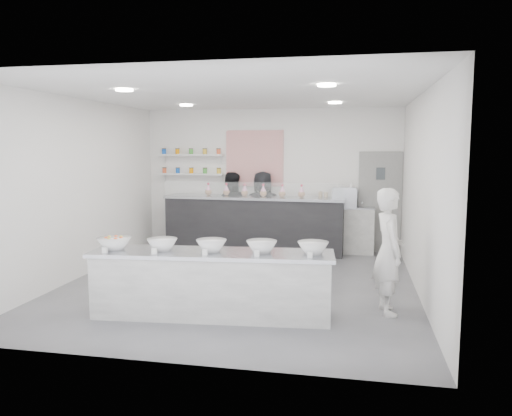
{
  "coord_description": "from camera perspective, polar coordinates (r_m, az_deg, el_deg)",
  "views": [
    {
      "loc": [
        1.79,
        -7.6,
        2.2
      ],
      "look_at": [
        0.19,
        0.4,
        1.19
      ],
      "focal_mm": 35.0,
      "sensor_mm": 36.0,
      "label": 1
    }
  ],
  "objects": [
    {
      "name": "right_wall",
      "position": [
        7.69,
        18.41,
        1.45
      ],
      "size": [
        0.0,
        6.0,
        6.0
      ],
      "primitive_type": "plane",
      "rotation": [
        1.57,
        0.0,
        -1.57
      ],
      "color": "white",
      "rests_on": "floor"
    },
    {
      "name": "cookie_bags",
      "position": [
        10.39,
        -0.24,
        2.06
      ],
      "size": [
        2.15,
        0.22,
        0.26
      ],
      "primitive_type": null,
      "rotation": [
        0.0,
        0.0,
        -0.04
      ],
      "color": "#FF9DD4",
      "rests_on": "back_bar"
    },
    {
      "name": "woman_prep",
      "position": [
        6.79,
        14.92,
        -4.81
      ],
      "size": [
        0.52,
        0.68,
        1.67
      ],
      "primitive_type": "imported",
      "rotation": [
        0.0,
        0.0,
        1.78
      ],
      "color": "silver",
      "rests_on": "floor"
    },
    {
      "name": "downlight_1",
      "position": [
        6.66,
        8.08,
        13.7
      ],
      "size": [
        0.24,
        0.24,
        0.02
      ],
      "primitive_type": "cylinder",
      "color": "white",
      "rests_on": "ceiling"
    },
    {
      "name": "cup_stacks",
      "position": [
        10.45,
        7.7,
        1.03
      ],
      "size": [
        0.24,
        0.24,
        0.3
      ],
      "primitive_type": null,
      "color": "tan",
      "rests_on": "espresso_ledge"
    },
    {
      "name": "downlight_3",
      "position": [
        9.24,
        9.01,
        11.79
      ],
      "size": [
        0.24,
        0.24,
        0.02
      ],
      "primitive_type": "cylinder",
      "color": "white",
      "rests_on": "ceiling"
    },
    {
      "name": "back_bar",
      "position": [
        10.48,
        -0.24,
        -1.84
      ],
      "size": [
        3.8,
        0.83,
        1.17
      ],
      "primitive_type": "cube",
      "rotation": [
        0.0,
        0.0,
        -0.04
      ],
      "color": "black",
      "rests_on": "floor"
    },
    {
      "name": "ceiling",
      "position": [
        7.85,
        -2.01,
        12.88
      ],
      "size": [
        6.0,
        6.0,
        0.0
      ],
      "primitive_type": "plane",
      "rotation": [
        3.14,
        0.0,
        0.0
      ],
      "color": "white",
      "rests_on": "floor"
    },
    {
      "name": "back_wall",
      "position": [
        10.77,
        1.69,
        3.29
      ],
      "size": [
        5.5,
        0.0,
        5.5
      ],
      "primitive_type": "plane",
      "rotation": [
        1.57,
        0.0,
        0.0
      ],
      "color": "white",
      "rests_on": "floor"
    },
    {
      "name": "staff_right",
      "position": [
        10.66,
        0.78,
        -0.29
      ],
      "size": [
        0.88,
        0.63,
        1.69
      ],
      "primitive_type": "imported",
      "rotation": [
        0.0,
        0.0,
        3.26
      ],
      "color": "black",
      "rests_on": "floor"
    },
    {
      "name": "preserve_jars",
      "position": [
        11.06,
        -7.42,
        5.31
      ],
      "size": [
        1.45,
        0.1,
        0.56
      ],
      "primitive_type": null,
      "color": "#E65B30",
      "rests_on": "jar_shelf_lower"
    },
    {
      "name": "downlight_0",
      "position": [
        7.37,
        -14.82,
        12.88
      ],
      "size": [
        0.24,
        0.24,
        0.02
      ],
      "primitive_type": "cylinder",
      "color": "white",
      "rests_on": "ceiling"
    },
    {
      "name": "back_door",
      "position": [
        10.64,
        13.96,
        0.61
      ],
      "size": [
        0.88,
        0.04,
        2.1
      ],
      "primitive_type": "cube",
      "color": "gray",
      "rests_on": "floor"
    },
    {
      "name": "jar_shelf_lower",
      "position": [
        11.09,
        -7.36,
        3.87
      ],
      "size": [
        1.45,
        0.22,
        0.04
      ],
      "primitive_type": "cube",
      "color": "silver",
      "rests_on": "back_wall"
    },
    {
      "name": "pattern_panel",
      "position": [
        10.79,
        -0.17,
        5.7
      ],
      "size": [
        1.25,
        0.03,
        1.2
      ],
      "primitive_type": "cube",
      "color": "#BE3B3F",
      "rests_on": "back_wall"
    },
    {
      "name": "espresso_machine",
      "position": [
        10.43,
        10.09,
        1.19
      ],
      "size": [
        0.5,
        0.35,
        0.38
      ],
      "primitive_type": "cube",
      "color": "#93969E",
      "rests_on": "espresso_ledge"
    },
    {
      "name": "prep_counter",
      "position": [
        6.57,
        -5.07,
        -8.65
      ],
      "size": [
        3.19,
        0.98,
        0.86
      ],
      "primitive_type": "cube",
      "rotation": [
        0.0,
        0.0,
        0.09
      ],
      "color": "#A1A19C",
      "rests_on": "floor"
    },
    {
      "name": "sneeze_guard",
      "position": [
        10.07,
        -0.68,
        2.06
      ],
      "size": [
        3.72,
        0.16,
        0.32
      ],
      "primitive_type": "cube",
      "rotation": [
        0.0,
        0.0,
        -0.04
      ],
      "color": "white",
      "rests_on": "back_bar"
    },
    {
      "name": "prep_bowls",
      "position": [
        6.45,
        -5.12,
        -4.31
      ],
      "size": [
        3.02,
        0.75,
        0.16
      ],
      "primitive_type": null,
      "rotation": [
        0.0,
        0.0,
        0.09
      ],
      "color": "white",
      "rests_on": "prep_counter"
    },
    {
      "name": "downlight_2",
      "position": [
        9.77,
        -7.99,
        11.54
      ],
      "size": [
        0.24,
        0.24,
        0.02
      ],
      "primitive_type": "cylinder",
      "color": "white",
      "rests_on": "ceiling"
    },
    {
      "name": "floor",
      "position": [
        8.11,
        -1.92,
        -8.72
      ],
      "size": [
        6.0,
        6.0,
        0.0
      ],
      "primitive_type": "plane",
      "color": "#515156",
      "rests_on": "ground"
    },
    {
      "name": "staff_left",
      "position": [
        10.81,
        -2.92,
        -0.28
      ],
      "size": [
        0.89,
        0.74,
        1.66
      ],
      "primitive_type": "imported",
      "rotation": [
        0.0,
        0.0,
        3.3
      ],
      "color": "black",
      "rests_on": "floor"
    },
    {
      "name": "espresso_ledge",
      "position": [
        10.52,
        9.83,
        -2.47
      ],
      "size": [
        1.3,
        0.41,
        0.97
      ],
      "primitive_type": "cube",
      "color": "#A1A19C",
      "rests_on": "floor"
    },
    {
      "name": "label_cards",
      "position": [
        5.99,
        -6.92,
        -5.64
      ],
      "size": [
        2.66,
        0.04,
        0.07
      ],
      "primitive_type": null,
      "color": "white",
      "rests_on": "prep_counter"
    },
    {
      "name": "left_wall",
      "position": [
        8.88,
        -19.53,
        2.1
      ],
      "size": [
        0.0,
        6.0,
        6.0
      ],
      "primitive_type": "plane",
      "rotation": [
        1.57,
        0.0,
        1.57
      ],
      "color": "white",
      "rests_on": "floor"
    },
    {
      "name": "jar_shelf_upper",
      "position": [
        11.08,
        -7.4,
        6.03
      ],
      "size": [
        1.45,
        0.22,
        0.04
      ],
      "primitive_type": "cube",
      "color": "silver",
      "rests_on": "back_wall"
    }
  ]
}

